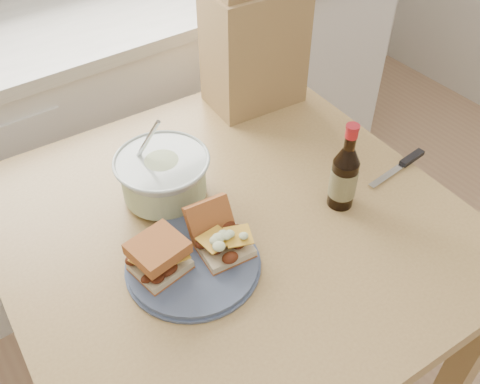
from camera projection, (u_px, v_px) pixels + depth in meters
cabinet_run at (106, 129)px, 2.03m from camera, size 2.50×0.64×0.94m
dining_table at (230, 254)px, 1.29m from camera, size 1.03×1.03×0.82m
plate at (193, 263)px, 1.10m from camera, size 0.27×0.27×0.02m
sandwich_left at (159, 256)px, 1.05m from camera, size 0.12×0.11×0.08m
sandwich_right at (220, 235)px, 1.11m from camera, size 0.11×0.15×0.09m
coleslaw_bowl at (164, 178)px, 1.22m from camera, size 0.22×0.22×0.22m
beer_bottle at (344, 176)px, 1.19m from camera, size 0.06×0.06×0.22m
knife at (406, 162)px, 1.34m from camera, size 0.20×0.03×0.01m
paper_bag at (254, 47)px, 1.44m from camera, size 0.27×0.19×0.33m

